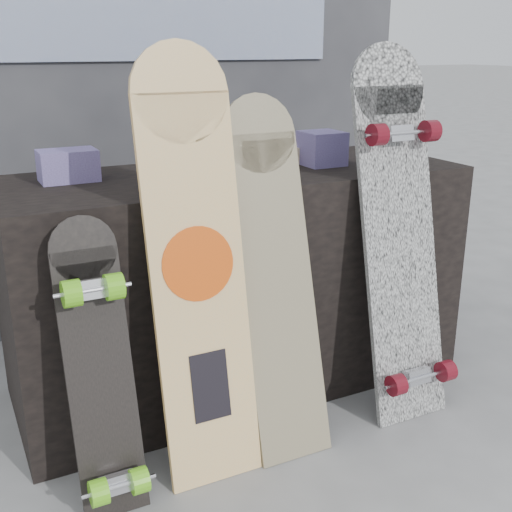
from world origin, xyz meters
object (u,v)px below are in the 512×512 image
vendor_table (237,280)px  longboard_celtic (275,267)px  longboard_cascadia (400,228)px  skateboard_dark (100,369)px  longboard_geisha (196,257)px

vendor_table → longboard_celtic: bearing=-97.4°
longboard_cascadia → skateboard_dark: size_ratio=1.54×
vendor_table → longboard_geisha: bearing=-128.2°
longboard_celtic → skateboard_dark: 0.59m
vendor_table → skateboard_dark: bearing=-143.5°
longboard_cascadia → skateboard_dark: (-1.03, -0.07, -0.23)m
vendor_table → longboard_geisha: 0.56m
vendor_table → longboard_celtic: longboard_celtic is taller
longboard_celtic → skateboard_dark: size_ratio=1.36×
longboard_geisha → skateboard_dark: size_ratio=1.54×
vendor_table → skateboard_dark: size_ratio=2.00×
longboard_geisha → longboard_cascadia: 0.73m
longboard_celtic → longboard_cascadia: size_ratio=0.88×
longboard_celtic → vendor_table: bearing=82.6°
longboard_cascadia → skateboard_dark: bearing=-175.9°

